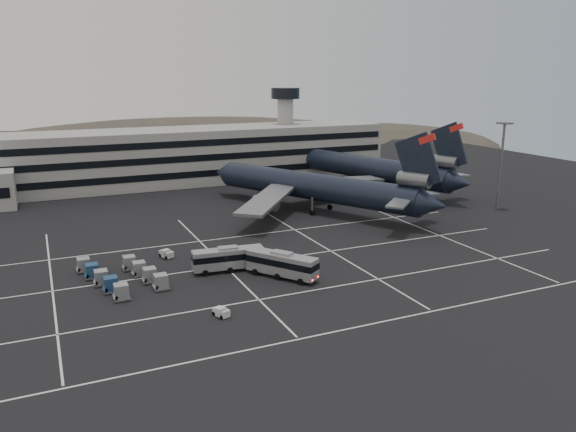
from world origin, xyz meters
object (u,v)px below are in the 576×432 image
Objects in this scene: bus_near at (282,263)px; bus_far at (228,258)px; trijet_main at (316,187)px; uld_cluster at (121,275)px; tug_a at (167,254)px.

bus_far is (-6.06, 5.70, -0.07)m from bus_near.
bus_far is (-28.03, -27.14, -3.24)m from trijet_main.
bus_far is 0.67× the size of uld_cluster.
bus_far is at bearing 101.86° from bus_near.
trijet_main is at bearing 3.59° from tug_a.
trijet_main reaches higher than bus_near.
uld_cluster is (-21.07, 7.50, -1.08)m from bus_near.
trijet_main is at bearing 30.48° from uld_cluster.
trijet_main is at bearing -40.33° from bus_far.
trijet_main is 20.47× the size of tug_a.
bus_far reaches higher than tug_a.
uld_cluster is at bearing 88.78° from bus_far.
tug_a is (-6.92, 9.71, -1.37)m from bus_far.
bus_near reaches higher than uld_cluster.
bus_far reaches higher than uld_cluster.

